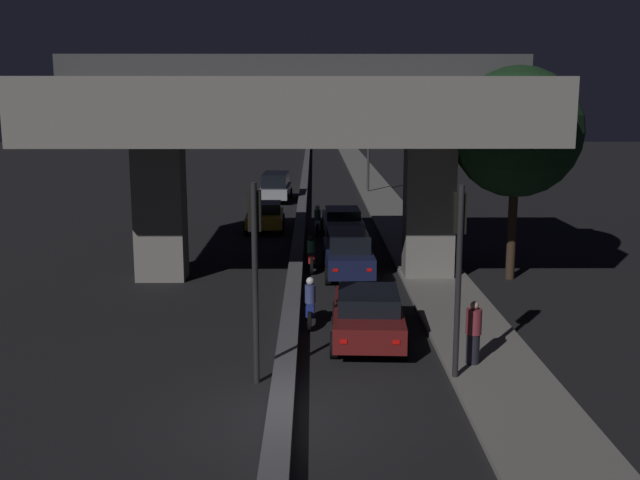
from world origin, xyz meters
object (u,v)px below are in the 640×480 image
traffic_light_left_of_median (255,247)px  motorcycle_white_filtering_far (317,222)px  car_silver_third (342,222)px  pedestrian_on_sidewalk (473,333)px  traffic_light_right_of_median (459,249)px  car_dark_red_lead (368,314)px  motorcycle_blue_filtering_near (310,304)px  street_lamp (364,124)px  car_silver_second_oncoming (276,186)px  car_taxi_yellow_lead_oncoming (265,216)px  car_dark_blue_second (348,252)px  motorcycle_red_filtering_mid (311,255)px

traffic_light_left_of_median → motorcycle_white_filtering_far: (1.57, 19.66, -2.67)m
car_silver_third → pedestrian_on_sidewalk: bearing=-173.0°
traffic_light_right_of_median → motorcycle_white_filtering_far: (-3.19, 19.66, -2.63)m
car_dark_red_lead → motorcycle_white_filtering_far: 16.72m
traffic_light_left_of_median → motorcycle_blue_filtering_near: 5.45m
car_dark_red_lead → street_lamp: bearing=-0.7°
car_dark_red_lead → car_silver_second_oncoming: bearing=10.7°
motorcycle_white_filtering_far → car_silver_second_oncoming: bearing=13.6°
street_lamp → car_taxi_yellow_lead_oncoming: size_ratio=2.06×
traffic_light_right_of_median → car_dark_blue_second: 11.38m
car_taxi_yellow_lead_oncoming → motorcycle_red_filtering_mid: motorcycle_red_filtering_mid is taller
car_dark_blue_second → car_taxi_yellow_lead_oncoming: (-3.80, 9.87, -0.14)m
street_lamp → car_dark_red_lead: street_lamp is taller
car_silver_third → car_taxi_yellow_lead_oncoming: car_silver_third is taller
traffic_light_left_of_median → car_taxi_yellow_lead_oncoming: bearing=93.1°
traffic_light_right_of_median → pedestrian_on_sidewalk: bearing=53.1°
motorcycle_white_filtering_far → car_silver_third: bearing=-130.4°
street_lamp → motorcycle_red_filtering_mid: 24.86m
car_silver_third → pedestrian_on_sidewalk: size_ratio=2.91×
street_lamp → motorcycle_red_filtering_mid: street_lamp is taller
car_taxi_yellow_lead_oncoming → car_silver_second_oncoming: car_silver_second_oncoming is taller
car_silver_second_oncoming → motorcycle_red_filtering_mid: size_ratio=2.35×
street_lamp → pedestrian_on_sidewalk: bearing=-89.2°
traffic_light_left_of_median → car_silver_second_oncoming: size_ratio=1.02×
car_dark_red_lead → pedestrian_on_sidewalk: bearing=-128.5°
car_dark_red_lead → car_silver_third: car_dark_red_lead is taller
traffic_light_right_of_median → car_silver_third: size_ratio=1.01×
car_silver_second_oncoming → motorcycle_red_filtering_mid: bearing=8.7°
car_dark_blue_second → motorcycle_red_filtering_mid: 1.62m
pedestrian_on_sidewalk → car_silver_second_oncoming: bearing=101.8°
traffic_light_right_of_median → car_taxi_yellow_lead_oncoming: traffic_light_right_of_median is taller
street_lamp → pedestrian_on_sidewalk: (0.47, -35.11, -3.96)m
street_lamp → car_silver_second_oncoming: bearing=-145.2°
car_dark_blue_second → motorcycle_red_filtering_mid: bearing=60.0°
car_dark_red_lead → car_dark_blue_second: bearing=4.3°
car_dark_red_lead → car_dark_blue_second: car_dark_blue_second is taller
motorcycle_blue_filtering_near → pedestrian_on_sidewalk: pedestrian_on_sidewalk is taller
car_dark_red_lead → car_silver_second_oncoming: 29.02m
traffic_light_right_of_median → car_silver_third: (-2.00, 18.60, -2.47)m
traffic_light_right_of_median → motorcycle_blue_filtering_near: traffic_light_right_of_median is taller
traffic_light_left_of_median → motorcycle_blue_filtering_near: (1.26, 4.58, -2.68)m
traffic_light_right_of_median → motorcycle_blue_filtering_near: bearing=127.3°
traffic_light_left_of_median → traffic_light_right_of_median: traffic_light_left_of_median is taller
car_dark_blue_second → motorcycle_blue_filtering_near: 6.51m
car_silver_third → traffic_light_left_of_median: bearing=170.2°
car_silver_third → motorcycle_blue_filtering_near: 14.10m
car_dark_red_lead → pedestrian_on_sidewalk: 3.31m
pedestrian_on_sidewalk → car_dark_blue_second: bearing=104.9°
street_lamp → pedestrian_on_sidewalk: size_ratio=5.11×
motorcycle_blue_filtering_near → motorcycle_red_filtering_mid: (0.01, 7.11, -0.00)m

